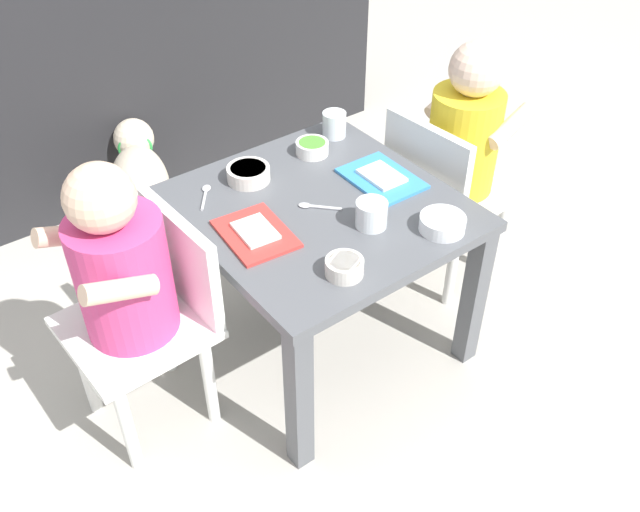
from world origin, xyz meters
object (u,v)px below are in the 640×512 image
(seated_child_left, at_px, (128,275))
(veggie_bowl_near, at_px, (344,267))
(seated_child_right, at_px, (460,142))
(food_tray_right, at_px, (382,178))
(cereal_bowl_right_side, at_px, (312,147))
(spoon_by_left_tray, at_px, (315,206))
(cereal_bowl_left_side, at_px, (442,223))
(water_cup_right, at_px, (371,215))
(spoon_by_right_tray, at_px, (205,194))
(dining_table, at_px, (320,229))
(water_cup_left, at_px, (334,126))
(dog, at_px, (140,180))
(veggie_bowl_far, at_px, (248,173))
(food_tray_left, at_px, (256,233))

(seated_child_left, height_order, veggie_bowl_near, seated_child_left)
(seated_child_right, bearing_deg, food_tray_right, -177.88)
(cereal_bowl_right_side, distance_m, spoon_by_left_tray, 0.23)
(seated_child_left, height_order, cereal_bowl_left_side, seated_child_left)
(seated_child_right, xyz_separation_m, water_cup_right, (-0.41, -0.13, 0.03))
(seated_child_right, relative_size, cereal_bowl_left_side, 6.93)
(veggie_bowl_near, bearing_deg, cereal_bowl_left_side, -2.80)
(seated_child_left, height_order, spoon_by_right_tray, seated_child_left)
(dining_table, height_order, veggie_bowl_near, veggie_bowl_near)
(water_cup_left, bearing_deg, dog, 128.52)
(seated_child_left, relative_size, veggie_bowl_near, 8.87)
(cereal_bowl_right_side, bearing_deg, water_cup_right, -103.49)
(seated_child_left, height_order, seated_child_right, seated_child_right)
(seated_child_right, xyz_separation_m, veggie_bowl_far, (-0.52, 0.18, 0.02))
(veggie_bowl_far, distance_m, spoon_by_left_tray, 0.19)
(spoon_by_left_tray, bearing_deg, cereal_bowl_right_side, 55.23)
(dining_table, height_order, water_cup_right, water_cup_right)
(seated_child_right, bearing_deg, spoon_by_right_tray, 163.81)
(cereal_bowl_right_side, bearing_deg, spoon_by_left_tray, -124.77)
(seated_child_right, relative_size, food_tray_right, 3.60)
(dog, relative_size, veggie_bowl_near, 5.79)
(spoon_by_left_tray, bearing_deg, water_cup_right, -65.85)
(seated_child_right, bearing_deg, dog, 131.40)
(dog, height_order, cereal_bowl_left_side, cereal_bowl_left_side)
(dining_table, bearing_deg, water_cup_right, -71.85)
(food_tray_left, height_order, spoon_by_left_tray, food_tray_left)
(seated_child_left, bearing_deg, food_tray_left, -9.59)
(veggie_bowl_far, bearing_deg, cereal_bowl_right_side, 1.79)
(water_cup_right, relative_size, spoon_by_left_tray, 0.85)
(seated_child_right, bearing_deg, veggie_bowl_far, 161.18)
(food_tray_right, bearing_deg, dog, 115.39)
(food_tray_right, distance_m, veggie_bowl_near, 0.35)
(food_tray_left, distance_m, veggie_bowl_far, 0.21)
(seated_child_right, distance_m, water_cup_left, 0.32)
(food_tray_right, distance_m, cereal_bowl_right_side, 0.20)
(food_tray_right, height_order, spoon_by_left_tray, food_tray_right)
(food_tray_left, xyz_separation_m, water_cup_left, (0.39, 0.23, 0.02))
(food_tray_right, relative_size, cereal_bowl_right_side, 2.35)
(water_cup_left, xyz_separation_m, veggie_bowl_far, (-0.29, -0.04, -0.01))
(seated_child_right, distance_m, dog, 0.93)
(veggie_bowl_near, bearing_deg, seated_child_right, 21.79)
(food_tray_left, height_order, veggie_bowl_near, veggie_bowl_near)
(water_cup_right, xyz_separation_m, spoon_by_left_tray, (-0.06, 0.12, -0.02))
(food_tray_left, relative_size, veggie_bowl_near, 2.45)
(dining_table, relative_size, water_cup_right, 8.61)
(spoon_by_right_tray, bearing_deg, water_cup_right, -53.98)
(seated_child_left, relative_size, spoon_by_left_tray, 8.41)
(cereal_bowl_left_side, relative_size, veggie_bowl_far, 0.98)
(cereal_bowl_left_side, bearing_deg, food_tray_left, 145.77)
(veggie_bowl_far, distance_m, veggie_bowl_near, 0.40)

